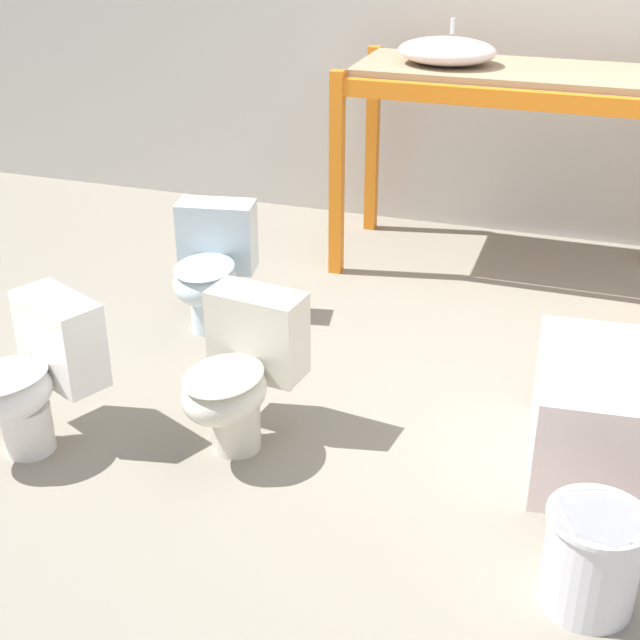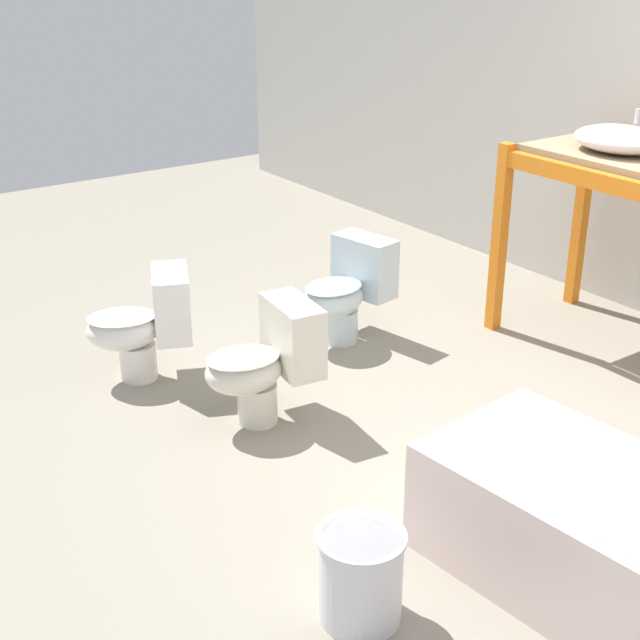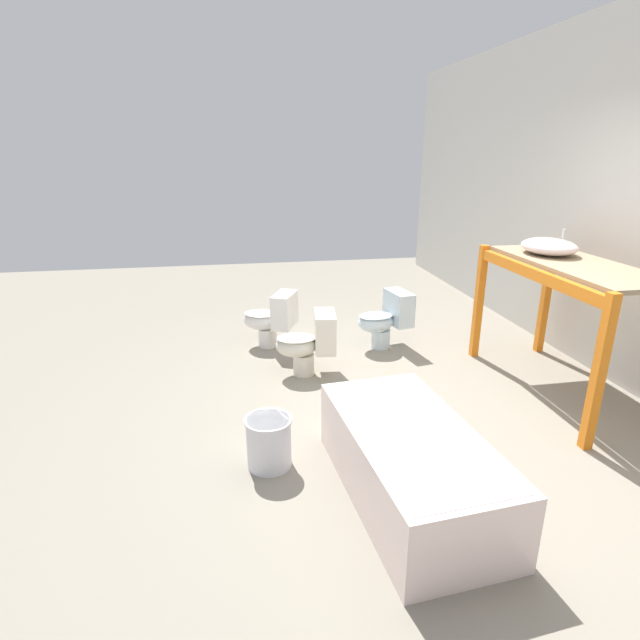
{
  "view_description": "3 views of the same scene",
  "coord_description": "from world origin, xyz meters",
  "px_view_note": "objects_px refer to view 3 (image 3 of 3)",
  "views": [
    {
      "loc": [
        0.25,
        -3.51,
        2.08
      ],
      "look_at": [
        -0.67,
        -0.76,
        0.59
      ],
      "focal_mm": 50.0,
      "sensor_mm": 36.0,
      "label": 1
    },
    {
      "loc": [
        2.31,
        -2.8,
        2.21
      ],
      "look_at": [
        -0.67,
        -0.68,
        0.63
      ],
      "focal_mm": 50.0,
      "sensor_mm": 36.0,
      "label": 2
    },
    {
      "loc": [
        3.23,
        -1.41,
        1.98
      ],
      "look_at": [
        -0.65,
        -0.73,
        0.65
      ],
      "focal_mm": 28.0,
      "sensor_mm": 36.0,
      "label": 3
    }
  ],
  "objects_px": {
    "toilet_extra": "(309,342)",
    "sink_basin": "(549,246)",
    "toilet_far": "(386,318)",
    "bucket_white": "(269,441)",
    "bathtub_main": "(410,458)",
    "toilet_near": "(272,318)"
  },
  "relations": [
    {
      "from": "toilet_extra",
      "to": "bathtub_main",
      "type": "bearing_deg",
      "value": 17.56
    },
    {
      "from": "bathtub_main",
      "to": "sink_basin",
      "type": "bearing_deg",
      "value": 125.3
    },
    {
      "from": "bathtub_main",
      "to": "toilet_near",
      "type": "distance_m",
      "value": 2.66
    },
    {
      "from": "toilet_far",
      "to": "bucket_white",
      "type": "height_order",
      "value": "toilet_far"
    },
    {
      "from": "sink_basin",
      "to": "bucket_white",
      "type": "height_order",
      "value": "sink_basin"
    },
    {
      "from": "sink_basin",
      "to": "toilet_near",
      "type": "distance_m",
      "value": 2.73
    },
    {
      "from": "toilet_far",
      "to": "toilet_extra",
      "type": "xyz_separation_m",
      "value": [
        0.54,
        -0.9,
        0.0
      ]
    },
    {
      "from": "bathtub_main",
      "to": "toilet_near",
      "type": "height_order",
      "value": "toilet_near"
    },
    {
      "from": "sink_basin",
      "to": "toilet_far",
      "type": "bearing_deg",
      "value": -127.42
    },
    {
      "from": "bathtub_main",
      "to": "bucket_white",
      "type": "relative_size",
      "value": 4.33
    },
    {
      "from": "sink_basin",
      "to": "toilet_extra",
      "type": "height_order",
      "value": "sink_basin"
    },
    {
      "from": "toilet_extra",
      "to": "toilet_far",
      "type": "bearing_deg",
      "value": 128.4
    },
    {
      "from": "toilet_extra",
      "to": "bucket_white",
      "type": "distance_m",
      "value": 1.46
    },
    {
      "from": "toilet_near",
      "to": "toilet_extra",
      "type": "bearing_deg",
      "value": 45.0
    },
    {
      "from": "toilet_near",
      "to": "toilet_extra",
      "type": "height_order",
      "value": "same"
    },
    {
      "from": "toilet_far",
      "to": "bucket_white",
      "type": "relative_size",
      "value": 1.73
    },
    {
      "from": "sink_basin",
      "to": "bathtub_main",
      "type": "height_order",
      "value": "sink_basin"
    },
    {
      "from": "toilet_extra",
      "to": "bucket_white",
      "type": "xyz_separation_m",
      "value": [
        1.37,
        -0.48,
        -0.14
      ]
    },
    {
      "from": "sink_basin",
      "to": "toilet_extra",
      "type": "xyz_separation_m",
      "value": [
        -0.35,
        -2.06,
        -0.88
      ]
    },
    {
      "from": "bathtub_main",
      "to": "toilet_near",
      "type": "relative_size",
      "value": 2.34
    },
    {
      "from": "bathtub_main",
      "to": "toilet_far",
      "type": "height_order",
      "value": "toilet_far"
    },
    {
      "from": "toilet_extra",
      "to": "sink_basin",
      "type": "bearing_deg",
      "value": 87.9
    }
  ]
}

